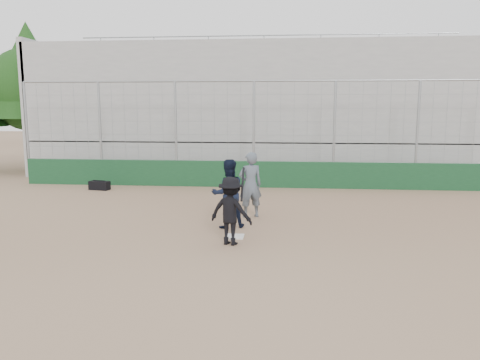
# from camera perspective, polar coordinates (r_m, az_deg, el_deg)

# --- Properties ---
(ground) EXTENTS (90.00, 90.00, 0.00)m
(ground) POSITION_cam_1_polar(r_m,az_deg,el_deg) (11.18, -0.67, -6.95)
(ground) COLOR brown
(ground) RESTS_ON ground
(home_plate) EXTENTS (0.44, 0.44, 0.02)m
(home_plate) POSITION_cam_1_polar(r_m,az_deg,el_deg) (11.18, -0.67, -6.89)
(home_plate) COLOR white
(home_plate) RESTS_ON ground
(backstop) EXTENTS (18.10, 0.25, 4.04)m
(backstop) POSITION_cam_1_polar(r_m,az_deg,el_deg) (17.85, 1.68, 2.18)
(backstop) COLOR #123A1E
(backstop) RESTS_ON ground
(bleachers) EXTENTS (20.25, 6.70, 6.98)m
(bleachers) POSITION_cam_1_polar(r_m,az_deg,el_deg) (22.67, 2.52, 8.60)
(bleachers) COLOR #959595
(bleachers) RESTS_ON ground
(tree_left) EXTENTS (4.48, 4.48, 7.00)m
(tree_left) POSITION_cam_1_polar(r_m,az_deg,el_deg) (24.89, -24.32, 11.24)
(tree_left) COLOR #352413
(tree_left) RESTS_ON ground
(batter_at_plate) EXTENTS (1.12, 0.86, 1.71)m
(batter_at_plate) POSITION_cam_1_polar(r_m,az_deg,el_deg) (10.43, -1.13, -3.78)
(batter_at_plate) COLOR black
(batter_at_plate) RESTS_ON ground
(catcher_crouched) EXTENTS (1.03, 0.91, 1.18)m
(catcher_crouched) POSITION_cam_1_polar(r_m,az_deg,el_deg) (11.87, -1.44, -3.08)
(catcher_crouched) COLOR black
(catcher_crouched) RESTS_ON ground
(umpire) EXTENTS (0.78, 0.66, 1.64)m
(umpire) POSITION_cam_1_polar(r_m,az_deg,el_deg) (12.98, 1.27, -0.99)
(umpire) COLOR #515C67
(umpire) RESTS_ON ground
(equipment_bag) EXTENTS (0.80, 0.46, 0.36)m
(equipment_bag) POSITION_cam_1_polar(r_m,az_deg,el_deg) (18.12, -16.76, -0.64)
(equipment_bag) COLOR black
(equipment_bag) RESTS_ON ground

